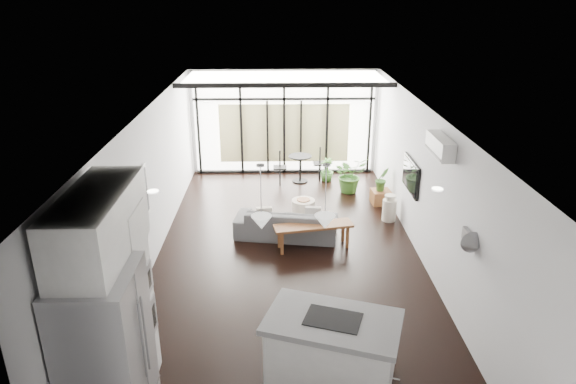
{
  "coord_description": "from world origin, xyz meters",
  "views": [
    {
      "loc": [
        -0.2,
        -8.52,
        4.78
      ],
      "look_at": [
        0.0,
        0.3,
        1.25
      ],
      "focal_mm": 32.0,
      "sensor_mm": 36.0,
      "label": 1
    }
  ],
  "objects_px": {
    "island": "(332,349)",
    "console_bench": "(313,236)",
    "sofa": "(286,218)",
    "milk_can": "(389,208)",
    "pouf": "(303,209)",
    "tv": "(411,176)",
    "fridge": "(107,357)"
  },
  "relations": [
    {
      "from": "island",
      "to": "console_bench",
      "type": "relative_size",
      "value": 1.09
    },
    {
      "from": "sofa",
      "to": "milk_can",
      "type": "relative_size",
      "value": 3.44
    },
    {
      "from": "island",
      "to": "milk_can",
      "type": "relative_size",
      "value": 2.79
    },
    {
      "from": "console_bench",
      "to": "pouf",
      "type": "xyz_separation_m",
      "value": [
        -0.12,
        1.44,
        -0.04
      ]
    },
    {
      "from": "console_bench",
      "to": "tv",
      "type": "distance_m",
      "value": 2.29
    },
    {
      "from": "fridge",
      "to": "console_bench",
      "type": "height_order",
      "value": "fridge"
    },
    {
      "from": "sofa",
      "to": "island",
      "type": "bearing_deg",
      "value": 105.96
    },
    {
      "from": "island",
      "to": "tv",
      "type": "xyz_separation_m",
      "value": [
        1.97,
        4.17,
        0.84
      ]
    },
    {
      "from": "milk_can",
      "to": "pouf",
      "type": "bearing_deg",
      "value": 173.87
    },
    {
      "from": "island",
      "to": "tv",
      "type": "distance_m",
      "value": 4.69
    },
    {
      "from": "pouf",
      "to": "milk_can",
      "type": "bearing_deg",
      "value": -6.13
    },
    {
      "from": "console_bench",
      "to": "pouf",
      "type": "relative_size",
      "value": 2.99
    },
    {
      "from": "pouf",
      "to": "console_bench",
      "type": "bearing_deg",
      "value": -85.08
    },
    {
      "from": "milk_can",
      "to": "tv",
      "type": "xyz_separation_m",
      "value": [
        0.21,
        -0.7,
        1.0
      ]
    },
    {
      "from": "sofa",
      "to": "milk_can",
      "type": "height_order",
      "value": "sofa"
    },
    {
      "from": "island",
      "to": "tv",
      "type": "relative_size",
      "value": 1.52
    },
    {
      "from": "pouf",
      "to": "milk_can",
      "type": "xyz_separation_m",
      "value": [
        1.87,
        -0.2,
        0.09
      ]
    },
    {
      "from": "fridge",
      "to": "sofa",
      "type": "bearing_deg",
      "value": 67.47
    },
    {
      "from": "fridge",
      "to": "milk_can",
      "type": "distance_m",
      "value": 7.15
    },
    {
      "from": "fridge",
      "to": "milk_can",
      "type": "relative_size",
      "value": 3.44
    },
    {
      "from": "console_bench",
      "to": "tv",
      "type": "relative_size",
      "value": 1.4
    },
    {
      "from": "pouf",
      "to": "milk_can",
      "type": "relative_size",
      "value": 0.86
    },
    {
      "from": "milk_can",
      "to": "tv",
      "type": "distance_m",
      "value": 1.24
    },
    {
      "from": "sofa",
      "to": "tv",
      "type": "height_order",
      "value": "tv"
    },
    {
      "from": "pouf",
      "to": "milk_can",
      "type": "distance_m",
      "value": 1.89
    },
    {
      "from": "pouf",
      "to": "tv",
      "type": "relative_size",
      "value": 0.47
    },
    {
      "from": "fridge",
      "to": "pouf",
      "type": "height_order",
      "value": "fridge"
    },
    {
      "from": "console_bench",
      "to": "milk_can",
      "type": "height_order",
      "value": "milk_can"
    },
    {
      "from": "island",
      "to": "console_bench",
      "type": "xyz_separation_m",
      "value": [
        0.01,
        3.63,
        -0.21
      ]
    },
    {
      "from": "island",
      "to": "pouf",
      "type": "relative_size",
      "value": 3.26
    },
    {
      "from": "pouf",
      "to": "tv",
      "type": "height_order",
      "value": "tv"
    },
    {
      "from": "island",
      "to": "tv",
      "type": "height_order",
      "value": "tv"
    }
  ]
}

